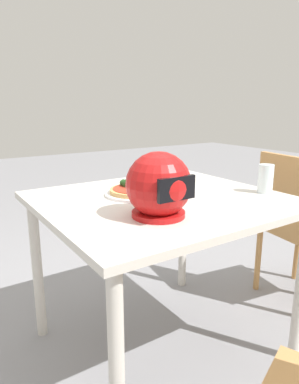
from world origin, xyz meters
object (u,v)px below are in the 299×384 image
Objects in this scene: dining_table at (162,217)px; motorcycle_helmet at (159,186)px; pizza at (136,189)px; chair_side at (293,221)px; drinking_glass at (266,179)px.

dining_table is 0.34m from motorcycle_helmet.
chair_side is at bearing 169.13° from pizza.
drinking_glass reaches higher than pizza.
motorcycle_helmet is (0.17, 0.21, 0.21)m from dining_table.
drinking_glass is at bearing 156.97° from dining_table.
motorcycle_helmet is (0.10, 0.32, 0.09)m from pizza.
drinking_glass is (-0.62, -0.02, -0.05)m from motorcycle_helmet.
pizza is at bearing -57.13° from dining_table.
chair_side is at bearing 175.26° from dining_table.
chair_side reaches higher than pizza.
drinking_glass is 0.15× the size of chair_side.
motorcycle_helmet is at bearing 1.61° from drinking_glass.
chair_side is (-1.06, -0.14, -0.37)m from motorcycle_helmet.
drinking_glass is at bearing 15.34° from chair_side.
dining_table is 1.17× the size of chair_side.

